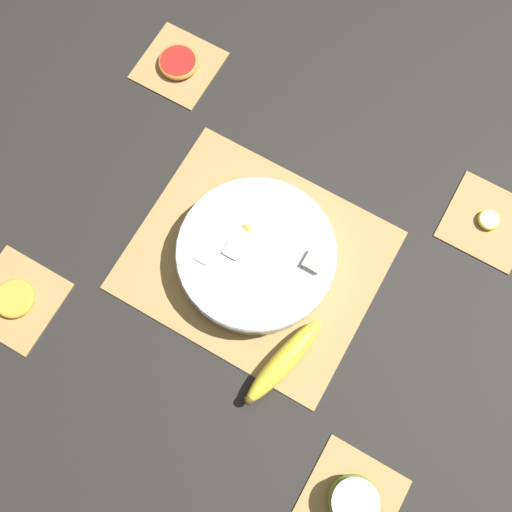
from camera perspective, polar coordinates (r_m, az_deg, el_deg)
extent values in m
plane|color=black|center=(1.06, 0.00, -0.39)|extent=(6.00, 6.00, 0.00)
cube|color=#A8844C|center=(1.06, 0.00, -0.35)|extent=(0.43, 0.36, 0.01)
cube|color=#3D2D19|center=(1.09, -6.51, 3.24)|extent=(0.01, 0.35, 0.00)
cube|color=#3D2D19|center=(1.07, -3.30, 1.48)|extent=(0.01, 0.35, 0.00)
cube|color=#3D2D19|center=(1.06, 0.00, -0.32)|extent=(0.01, 0.35, 0.00)
cube|color=#3D2D19|center=(1.05, 3.36, -2.16)|extent=(0.01, 0.35, 0.00)
cube|color=#3D2D19|center=(1.05, 6.76, -4.01)|extent=(0.01, 0.35, 0.00)
cube|color=#A8844C|center=(1.12, -21.90, -3.87)|extent=(0.15, 0.15, 0.01)
cube|color=#3D2D19|center=(1.13, -22.87, -3.22)|extent=(0.00, 0.14, 0.00)
cube|color=#3D2D19|center=(1.11, -20.99, -4.48)|extent=(0.00, 0.14, 0.00)
cube|color=#A8844C|center=(1.04, 9.05, -21.93)|extent=(0.15, 0.15, 0.01)
cube|color=#3D2D19|center=(1.03, 7.15, -21.03)|extent=(0.00, 0.14, 0.00)
cube|color=#3D2D19|center=(1.04, 9.07, -21.94)|extent=(0.00, 0.14, 0.00)
cube|color=#3D2D19|center=(1.04, 10.99, -22.81)|extent=(0.00, 0.14, 0.00)
cube|color=#A8844C|center=(1.24, -7.37, 17.59)|extent=(0.15, 0.15, 0.01)
cube|color=#3D2D19|center=(1.25, -8.37, 18.06)|extent=(0.00, 0.14, 0.00)
cube|color=#3D2D19|center=(1.23, -6.37, 17.21)|extent=(0.00, 0.14, 0.00)
cube|color=#A8844C|center=(1.16, 21.16, 3.11)|extent=(0.15, 0.15, 0.01)
cube|color=#3D2D19|center=(1.15, 19.31, 4.19)|extent=(0.00, 0.14, 0.00)
cube|color=#3D2D19|center=(1.16, 20.57, 3.49)|extent=(0.00, 0.14, 0.00)
cube|color=#3D2D19|center=(1.16, 21.81, 2.79)|extent=(0.00, 0.14, 0.00)
cube|color=#3D2D19|center=(1.17, 23.04, 2.09)|extent=(0.00, 0.14, 0.00)
cylinder|color=silver|center=(1.03, 0.00, 0.08)|extent=(0.27, 0.27, 0.05)
torus|color=silver|center=(1.02, 0.00, 0.36)|extent=(0.28, 0.28, 0.01)
cylinder|color=#F4EABC|center=(1.03, 3.01, 1.69)|extent=(0.03, 0.03, 0.01)
cylinder|color=#F4EABC|center=(1.00, 3.73, -2.60)|extent=(0.03, 0.03, 0.01)
cylinder|color=#F4EABC|center=(1.05, -3.72, 4.82)|extent=(0.03, 0.03, 0.01)
cylinder|color=#F4EABC|center=(1.03, 1.84, 3.15)|extent=(0.03, 0.03, 0.01)
cylinder|color=#F4EABC|center=(1.03, -0.45, -2.85)|extent=(0.03, 0.03, 0.01)
cylinder|color=#F4EABC|center=(1.01, -5.07, -2.51)|extent=(0.02, 0.02, 0.01)
cylinder|color=#F4EABC|center=(1.03, 0.63, 0.27)|extent=(0.03, 0.03, 0.01)
cylinder|color=#F4EABC|center=(1.05, -5.14, 1.84)|extent=(0.03, 0.03, 0.01)
cylinder|color=#F4EABC|center=(1.02, -2.00, -5.73)|extent=(0.03, 0.03, 0.01)
cube|color=white|center=(1.02, -2.24, 0.39)|extent=(0.03, 0.03, 0.03)
cube|color=white|center=(1.04, 4.17, 0.24)|extent=(0.03, 0.03, 0.03)
cube|color=white|center=(1.02, 2.21, 0.50)|extent=(0.02, 0.02, 0.02)
cube|color=white|center=(1.03, 1.22, -4.11)|extent=(0.02, 0.02, 0.02)
cube|color=white|center=(1.02, -4.96, -0.26)|extent=(0.02, 0.02, 0.02)
cube|color=white|center=(1.03, 4.86, -3.03)|extent=(0.02, 0.02, 0.02)
cube|color=white|center=(1.05, -2.22, 4.00)|extent=(0.03, 0.03, 0.03)
cube|color=white|center=(1.01, 5.48, -0.68)|extent=(0.03, 0.03, 0.03)
cube|color=white|center=(1.00, 1.92, -3.97)|extent=(0.02, 0.02, 0.02)
cube|color=white|center=(1.03, -3.60, -4.01)|extent=(0.03, 0.03, 0.03)
ellipsoid|color=#F9A338|center=(1.02, 2.24, -5.40)|extent=(0.03, 0.02, 0.01)
ellipsoid|color=#F9A338|center=(1.07, 0.92, 4.27)|extent=(0.03, 0.02, 0.01)
ellipsoid|color=#B2231E|center=(1.02, -0.66, -4.90)|extent=(0.03, 0.02, 0.02)
ellipsoid|color=#F9A338|center=(1.06, 1.45, 5.49)|extent=(0.03, 0.01, 0.01)
ellipsoid|color=#F9A338|center=(1.05, 0.47, 2.29)|extent=(0.03, 0.02, 0.01)
ellipsoid|color=#B2231E|center=(1.00, 1.28, -2.20)|extent=(0.03, 0.02, 0.01)
ellipsoid|color=#F9A338|center=(1.00, -2.81, -5.00)|extent=(0.03, 0.02, 0.02)
ellipsoid|color=#F9A338|center=(1.03, -0.85, 2.59)|extent=(0.03, 0.02, 0.01)
ellipsoid|color=#F9A338|center=(1.02, -1.42, -1.25)|extent=(0.03, 0.02, 0.01)
ellipsoid|color=yellow|center=(1.01, 2.68, -9.94)|extent=(0.08, 0.18, 0.04)
sphere|color=#473819|center=(1.00, -0.68, -13.53)|extent=(0.02, 0.02, 0.02)
ellipsoid|color=#7FAD38|center=(1.01, 9.29, -22.07)|extent=(0.08, 0.08, 0.04)
cylinder|color=white|center=(0.99, 9.49, -22.18)|extent=(0.07, 0.07, 0.00)
cylinder|color=#F9A338|center=(1.12, -22.05, -3.78)|extent=(0.06, 0.06, 0.01)
torus|color=#F4A82D|center=(1.12, -22.05, -3.78)|extent=(0.07, 0.07, 0.01)
cylinder|color=#F4EABC|center=(1.15, 21.29, 3.23)|extent=(0.03, 0.03, 0.01)
torus|color=yellow|center=(1.15, 21.29, 3.23)|extent=(0.04, 0.04, 0.01)
cylinder|color=#B2231E|center=(1.23, -7.42, 17.83)|extent=(0.07, 0.07, 0.01)
torus|color=orange|center=(1.23, -7.42, 17.83)|extent=(0.08, 0.08, 0.01)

